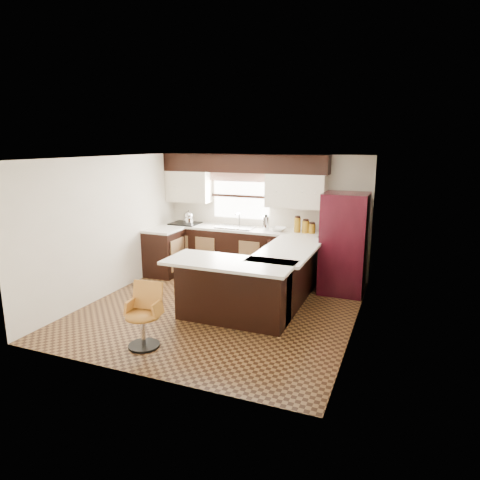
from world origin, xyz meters
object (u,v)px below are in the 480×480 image
at_px(refrigerator, 344,244).
at_px(bar_chair, 142,316).
at_px(peninsula_long, 285,277).
at_px(peninsula_return, 233,292).

distance_m(refrigerator, bar_chair, 3.78).
bearing_deg(bar_chair, refrigerator, 49.26).
distance_m(peninsula_long, peninsula_return, 1.11).
bearing_deg(refrigerator, bar_chair, -123.69).
bearing_deg(bar_chair, peninsula_return, 51.29).
bearing_deg(peninsula_return, peninsula_long, 61.70).
xyz_separation_m(peninsula_long, refrigerator, (0.80, 0.92, 0.44)).
bearing_deg(refrigerator, peninsula_long, -130.99).
xyz_separation_m(peninsula_long, bar_chair, (-1.28, -2.20, -0.03)).
height_order(peninsula_return, refrigerator, refrigerator).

